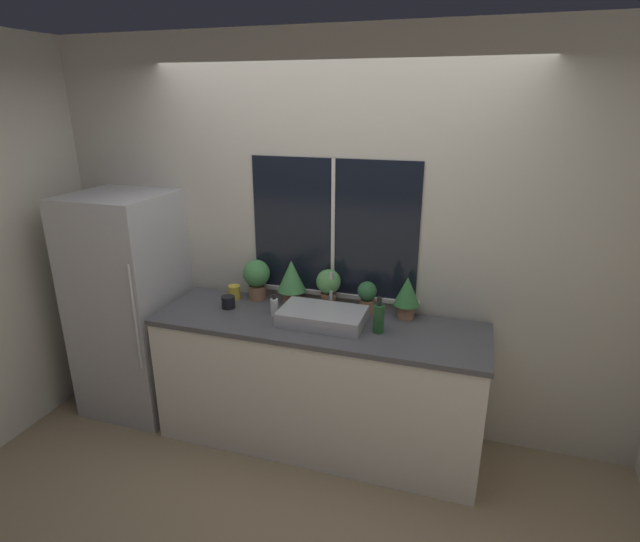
# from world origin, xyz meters

# --- Properties ---
(ground_plane) EXTENTS (14.00, 14.00, 0.00)m
(ground_plane) POSITION_xyz_m (0.00, 0.00, 0.00)
(ground_plane) COLOR #937F60
(wall_back) EXTENTS (8.00, 0.09, 2.70)m
(wall_back) POSITION_xyz_m (0.00, 0.69, 1.35)
(wall_back) COLOR beige
(wall_back) RESTS_ON ground_plane
(wall_left) EXTENTS (0.06, 7.00, 2.70)m
(wall_left) POSITION_xyz_m (-2.08, 1.50, 1.35)
(wall_left) COLOR beige
(wall_left) RESTS_ON ground_plane
(counter) EXTENTS (2.16, 0.65, 0.91)m
(counter) POSITION_xyz_m (0.00, 0.31, 0.45)
(counter) COLOR white
(counter) RESTS_ON ground_plane
(refrigerator) EXTENTS (0.67, 0.68, 1.65)m
(refrigerator) POSITION_xyz_m (-1.47, 0.34, 0.83)
(refrigerator) COLOR #B7B7BC
(refrigerator) RESTS_ON ground_plane
(sink) EXTENTS (0.54, 0.37, 0.28)m
(sink) POSITION_xyz_m (0.03, 0.31, 0.95)
(sink) COLOR #ADADB2
(sink) RESTS_ON counter
(potted_plant_far_left) EXTENTS (0.19, 0.19, 0.29)m
(potted_plant_far_left) POSITION_xyz_m (-0.53, 0.55, 1.08)
(potted_plant_far_left) COLOR #9E6B4C
(potted_plant_far_left) RESTS_ON counter
(potted_plant_left) EXTENTS (0.20, 0.20, 0.32)m
(potted_plant_left) POSITION_xyz_m (-0.27, 0.55, 1.09)
(potted_plant_left) COLOR #9E6B4C
(potted_plant_left) RESTS_ON counter
(potted_plant_center) EXTENTS (0.17, 0.17, 0.28)m
(potted_plant_center) POSITION_xyz_m (-0.00, 0.55, 1.07)
(potted_plant_center) COLOR #9E6B4C
(potted_plant_center) RESTS_ON counter
(potted_plant_right) EXTENTS (0.13, 0.13, 0.22)m
(potted_plant_right) POSITION_xyz_m (0.27, 0.55, 1.03)
(potted_plant_right) COLOR #9E6B4C
(potted_plant_right) RESTS_ON counter
(potted_plant_far_right) EXTENTS (0.17, 0.17, 0.28)m
(potted_plant_far_right) POSITION_xyz_m (0.53, 0.55, 1.07)
(potted_plant_far_right) COLOR #9E6B4C
(potted_plant_far_right) RESTS_ON counter
(soap_bottle) EXTENTS (0.05, 0.05, 0.14)m
(soap_bottle) POSITION_xyz_m (-0.31, 0.34, 0.97)
(soap_bottle) COLOR white
(soap_bottle) RESTS_ON counter
(bottle_tall) EXTENTS (0.07, 0.07, 0.23)m
(bottle_tall) POSITION_xyz_m (0.40, 0.29, 1.00)
(bottle_tall) COLOR #235128
(bottle_tall) RESTS_ON counter
(mug_yellow) EXTENTS (0.09, 0.09, 0.10)m
(mug_yellow) POSITION_xyz_m (-0.69, 0.51, 0.96)
(mug_yellow) COLOR gold
(mug_yellow) RESTS_ON counter
(mug_black) EXTENTS (0.09, 0.09, 0.08)m
(mug_black) POSITION_xyz_m (-0.66, 0.34, 0.95)
(mug_black) COLOR black
(mug_black) RESTS_ON counter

